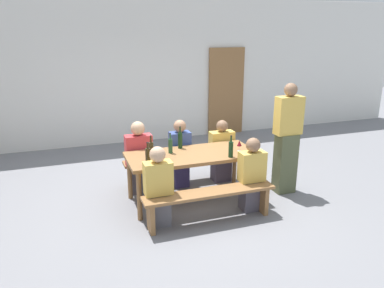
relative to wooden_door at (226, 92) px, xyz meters
name	(u,v)px	position (x,y,z in m)	size (l,w,h in m)	color
ground_plane	(192,199)	(-2.05, -3.35, -1.05)	(24.00, 24.00, 0.00)	slate
back_wall	(141,71)	(-2.05, 0.14, 0.55)	(14.00, 0.20, 3.20)	silver
wooden_door	(226,92)	(0.00, 0.00, 0.00)	(0.90, 0.06, 2.10)	olive
tasting_table	(192,159)	(-2.05, -3.35, -0.38)	(1.93, 0.85, 0.75)	olive
bench_near	(210,198)	(-2.05, -4.08, -0.70)	(1.83, 0.30, 0.45)	olive
bench_far	(178,163)	(-2.05, -2.63, -0.70)	(1.83, 0.30, 0.45)	olive
wine_bottle_0	(180,140)	(-2.14, -3.04, -0.17)	(0.07, 0.07, 0.35)	#143319
wine_bottle_1	(151,150)	(-2.67, -3.34, -0.17)	(0.07, 0.07, 0.34)	#332814
wine_bottle_2	(231,149)	(-1.57, -3.68, -0.18)	(0.07, 0.07, 0.32)	#143319
wine_bottle_3	(148,157)	(-2.78, -3.65, -0.17)	(0.07, 0.07, 0.34)	#332814
wine_bottle_4	(170,146)	(-2.35, -3.22, -0.18)	(0.06, 0.06, 0.31)	#234C2D
wine_glass_0	(251,146)	(-1.21, -3.61, -0.20)	(0.07, 0.07, 0.15)	silver
wine_glass_1	(155,158)	(-2.70, -3.71, -0.18)	(0.07, 0.07, 0.17)	silver
wine_glass_2	(239,144)	(-1.34, -3.48, -0.18)	(0.07, 0.07, 0.17)	silver
seated_guest_near_0	(158,188)	(-2.72, -3.93, -0.52)	(0.37, 0.24, 1.10)	#58565D
seated_guest_near_1	(252,176)	(-1.35, -3.93, -0.53)	(0.37, 0.24, 1.09)	#514B57
seated_guest_far_0	(139,159)	(-2.74, -2.78, -0.49)	(0.42, 0.24, 1.16)	#544F5C
seated_guest_far_1	(180,155)	(-2.06, -2.78, -0.50)	(0.34, 0.24, 1.14)	navy
seated_guest_far_2	(221,153)	(-1.32, -2.78, -0.55)	(0.41, 0.24, 1.07)	#4C4051
standing_host	(287,141)	(-0.55, -3.54, -0.20)	(0.42, 0.24, 1.76)	#505639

